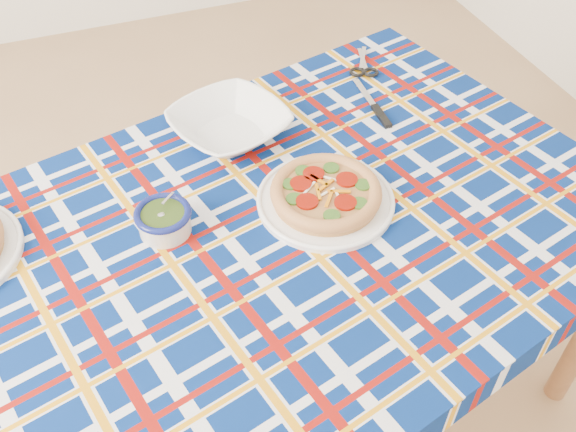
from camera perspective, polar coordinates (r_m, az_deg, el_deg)
name	(u,v)px	position (r m, az deg, el deg)	size (l,w,h in m)	color
floor	(144,367)	(1.91, -12.65, -12.99)	(4.00, 4.00, 0.00)	#9D7651
dining_table	(263,261)	(1.29, -2.24, -4.01)	(1.64, 1.25, 0.68)	brown
tablecloth	(263,253)	(1.27, -2.26, -3.34)	(1.49, 0.94, 0.10)	navy
main_focaccia_plate	(326,193)	(1.28, 3.39, 2.08)	(0.29, 0.29, 0.06)	#AF743E
pesto_bowl	(164,219)	(1.24, -11.00, -0.23)	(0.11, 0.11, 0.07)	#1E310D
serving_bowl	(229,125)	(1.45, -5.22, 8.07)	(0.25, 0.25, 0.06)	white
table_knife	(366,93)	(1.60, 6.91, 10.76)	(0.22, 0.02, 0.01)	silver
kitchen_scissors	(363,58)	(1.73, 6.66, 13.75)	(0.17, 0.08, 0.01)	silver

